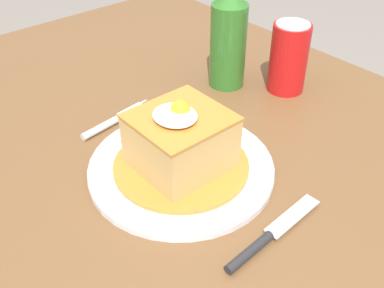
{
  "coord_description": "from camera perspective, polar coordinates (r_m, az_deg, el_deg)",
  "views": [
    {
      "loc": [
        0.41,
        -0.38,
        1.17
      ],
      "look_at": [
        0.02,
        -0.05,
        0.78
      ],
      "focal_mm": 43.08,
      "sensor_mm": 36.0,
      "label": 1
    }
  ],
  "objects": [
    {
      "name": "dining_table",
      "position": [
        0.77,
        1.79,
        -7.33
      ],
      "size": [
        1.22,
        0.81,
        0.74
      ],
      "color": "brown",
      "rests_on": "ground_plane"
    },
    {
      "name": "main_plate",
      "position": [
        0.65,
        -1.35,
        -2.89
      ],
      "size": [
        0.26,
        0.26,
        0.02
      ],
      "color": "white",
      "rests_on": "dining_table"
    },
    {
      "name": "sandwich_meal",
      "position": [
        0.62,
        -1.42,
        0.04
      ],
      "size": [
        0.19,
        0.19,
        0.11
      ],
      "color": "orange",
      "rests_on": "main_plate"
    },
    {
      "name": "fork",
      "position": [
        0.75,
        -9.86,
        2.72
      ],
      "size": [
        0.03,
        0.14,
        0.01
      ],
      "color": "silver",
      "rests_on": "dining_table"
    },
    {
      "name": "knife",
      "position": [
        0.56,
        8.74,
        -11.8
      ],
      "size": [
        0.03,
        0.17,
        0.01
      ],
      "color": "#262628",
      "rests_on": "dining_table"
    },
    {
      "name": "soda_can",
      "position": [
        0.83,
        11.87,
        10.41
      ],
      "size": [
        0.07,
        0.07,
        0.12
      ],
      "color": "red",
      "rests_on": "dining_table"
    },
    {
      "name": "beer_bottle_green",
      "position": [
        0.82,
        4.56,
        13.57
      ],
      "size": [
        0.06,
        0.06,
        0.27
      ],
      "color": "#2D6B23",
      "rests_on": "dining_table"
    }
  ]
}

